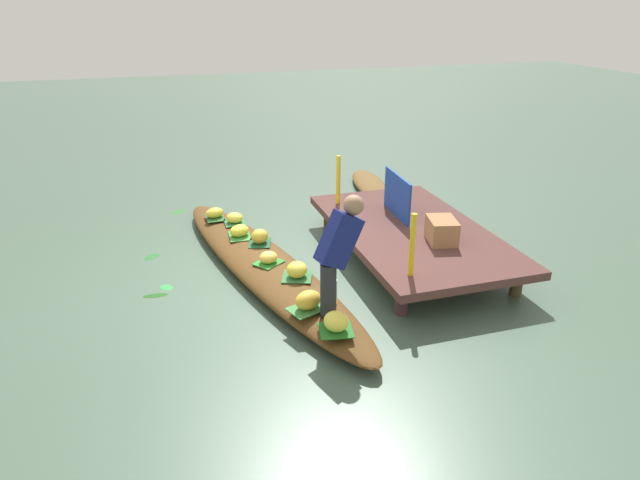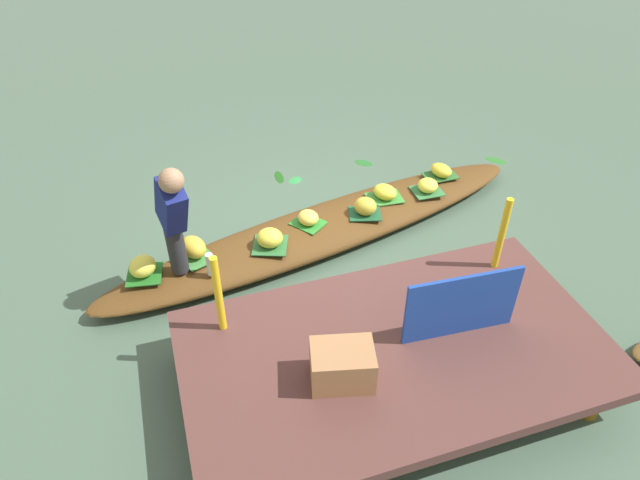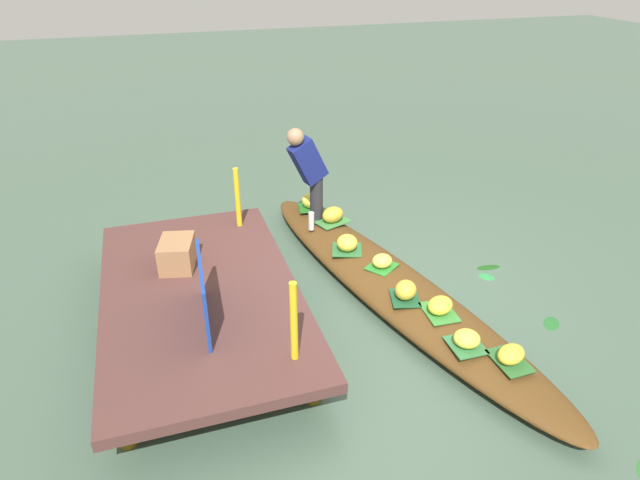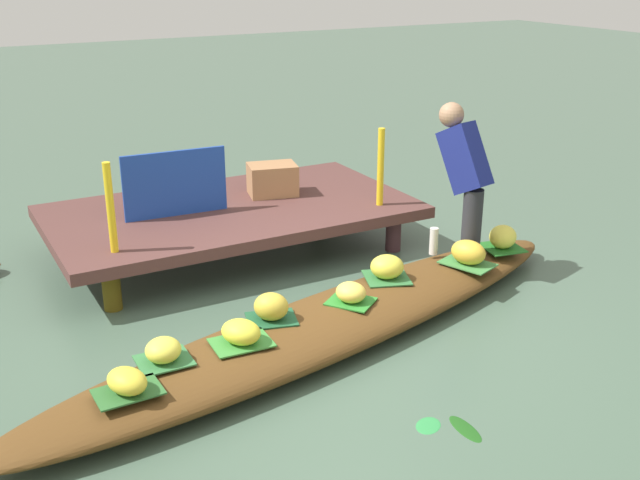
{
  "view_description": "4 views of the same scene",
  "coord_description": "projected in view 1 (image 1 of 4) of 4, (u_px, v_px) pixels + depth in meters",
  "views": [
    {
      "loc": [
        6.19,
        -1.19,
        3.17
      ],
      "look_at": [
        0.41,
        0.6,
        0.55
      ],
      "focal_mm": 31.76,
      "sensor_mm": 36.0,
      "label": 1
    },
    {
      "loc": [
        1.51,
        4.5,
        3.68
      ],
      "look_at": [
        0.21,
        0.45,
        0.35
      ],
      "focal_mm": 32.06,
      "sensor_mm": 36.0,
      "label": 2
    },
    {
      "loc": [
        -4.35,
        2.17,
        3.3
      ],
      "look_at": [
        0.48,
        0.63,
        0.52
      ],
      "focal_mm": 30.67,
      "sensor_mm": 36.0,
      "label": 3
    },
    {
      "loc": [
        -2.34,
        -4.14,
        2.55
      ],
      "look_at": [
        0.3,
        0.67,
        0.48
      ],
      "focal_mm": 42.8,
      "sensor_mm": 36.0,
      "label": 4
    }
  ],
  "objects": [
    {
      "name": "drifting_plant_2",
      "position": [
        156.0,
        295.0,
        6.51
      ],
      "size": [
        0.13,
        0.29,
        0.01
      ],
      "primitive_type": "ellipsoid",
      "rotation": [
        0.0,
        0.0,
        1.5
      ],
      "color": "#1B5017",
      "rests_on": "ground"
    },
    {
      "name": "banana_bunch_5",
      "position": [
        239.0,
        231.0,
        7.47
      ],
      "size": [
        0.31,
        0.34,
        0.15
      ],
      "primitive_type": "ellipsoid",
      "rotation": [
        0.0,
        0.0,
        5.21
      ],
      "color": "yellow",
      "rests_on": "vendor_boat"
    },
    {
      "name": "banana_bunch_3",
      "position": [
        260.0,
        236.0,
        7.25
      ],
      "size": [
        0.31,
        0.31,
        0.19
      ],
      "primitive_type": "ellipsoid",
      "rotation": [
        0.0,
        0.0,
        5.53
      ],
      "color": "gold",
      "rests_on": "vendor_boat"
    },
    {
      "name": "market_banner",
      "position": [
        397.0,
        195.0,
        7.62
      ],
      "size": [
        0.9,
        0.08,
        0.57
      ],
      "primitive_type": "cube",
      "rotation": [
        0.0,
        0.0,
        -0.06
      ],
      "color": "#1B3D9B",
      "rests_on": "dock_platform"
    },
    {
      "name": "leaf_mat_2",
      "position": [
        235.0,
        223.0,
        7.94
      ],
      "size": [
        0.33,
        0.29,
        0.01
      ],
      "primitive_type": "cube",
      "rotation": [
        0.0,
        0.0,
        3.12
      ],
      "color": "#33723D",
      "rests_on": "vendor_boat"
    },
    {
      "name": "water_bottle",
      "position": [
        334.0,
        290.0,
        5.9
      ],
      "size": [
        0.07,
        0.07,
        0.22
      ],
      "primitive_type": "cylinder",
      "color": "silver",
      "rests_on": "vendor_boat"
    },
    {
      "name": "vendor_person",
      "position": [
        338.0,
        249.0,
        5.45
      ],
      "size": [
        0.28,
        0.51,
        1.21
      ],
      "color": "#28282D",
      "rests_on": "vendor_boat"
    },
    {
      "name": "leaf_mat_1",
      "position": [
        308.0,
        308.0,
        5.76
      ],
      "size": [
        0.4,
        0.47,
        0.01
      ],
      "primitive_type": "cube",
      "rotation": [
        0.0,
        0.0,
        1.92
      ],
      "color": "#3D7F3D",
      "rests_on": "vendor_boat"
    },
    {
      "name": "drifting_plant_3",
      "position": [
        166.0,
        287.0,
        6.69
      ],
      "size": [
        0.23,
        0.22,
        0.01
      ],
      "primitive_type": "ellipsoid",
      "rotation": [
        0.0,
        0.0,
        0.58
      ],
      "color": "#2E8A43",
      "rests_on": "ground"
    },
    {
      "name": "drifting_plant_0",
      "position": [
        178.0,
        212.0,
        9.03
      ],
      "size": [
        0.28,
        0.3,
        0.01
      ],
      "primitive_type": "ellipsoid",
      "rotation": [
        0.0,
        0.0,
        2.24
      ],
      "color": "#2A6D28",
      "rests_on": "ground"
    },
    {
      "name": "leaf_mat_5",
      "position": [
        240.0,
        236.0,
        7.5
      ],
      "size": [
        0.39,
        0.3,
        0.01
      ],
      "primitive_type": "cube",
      "rotation": [
        0.0,
        0.0,
        3.08
      ],
      "color": "#3A8636",
      "rests_on": "vendor_boat"
    },
    {
      "name": "leaf_mat_7",
      "position": [
        269.0,
        263.0,
        6.75
      ],
      "size": [
        0.39,
        0.41,
        0.01
      ],
      "primitive_type": "cube",
      "rotation": [
        0.0,
        0.0,
        2.2
      ],
      "color": "#2C822C",
      "rests_on": "vendor_boat"
    },
    {
      "name": "produce_crate",
      "position": [
        442.0,
        230.0,
        6.85
      ],
      "size": [
        0.5,
        0.41,
        0.29
      ],
      "primitive_type": "cube",
      "rotation": [
        0.0,
        0.0,
        -0.24
      ],
      "color": "#A27149",
      "rests_on": "dock_platform"
    },
    {
      "name": "banana_bunch_1",
      "position": [
        308.0,
        300.0,
        5.72
      ],
      "size": [
        0.3,
        0.34,
        0.19
      ],
      "primitive_type": "ellipsoid",
      "rotation": [
        0.0,
        0.0,
        1.95
      ],
      "color": "gold",
      "rests_on": "vendor_boat"
    },
    {
      "name": "banana_bunch_6",
      "position": [
        297.0,
        270.0,
        6.37
      ],
      "size": [
        0.33,
        0.32,
        0.18
      ],
      "primitive_type": "ellipsoid",
      "rotation": [
        0.0,
        0.0,
        1.15
      ],
      "color": "yellow",
      "rests_on": "vendor_boat"
    },
    {
      "name": "banana_bunch_2",
      "position": [
        235.0,
        218.0,
        7.91
      ],
      "size": [
        0.29,
        0.3,
        0.15
      ],
      "primitive_type": "ellipsoid",
      "rotation": [
        0.0,
        0.0,
        4.28
      ],
      "color": "yellow",
      "rests_on": "vendor_boat"
    },
    {
      "name": "moored_boat",
      "position": [
        370.0,
        185.0,
        10.07
      ],
      "size": [
        1.89,
        0.8,
        0.16
      ],
      "primitive_type": "ellipsoid",
      "rotation": [
        0.0,
        0.0,
        -0.15
      ],
      "color": "brown",
      "rests_on": "ground"
    },
    {
      "name": "leaf_mat_0",
      "position": [
        215.0,
        217.0,
        8.13
      ],
      "size": [
        0.38,
        0.26,
        0.01
      ],
      "primitive_type": "cube",
      "rotation": [
        0.0,
        0.0,
        0.03
      ],
      "color": "#2D632D",
      "rests_on": "vendor_boat"
    },
    {
      "name": "dock_platform",
      "position": [
        412.0,
        233.0,
        7.32
      ],
      "size": [
        3.2,
        1.8,
        0.41
      ],
      "color": "#53322E",
      "rests_on": "ground"
    },
    {
      "name": "leaf_mat_3",
      "position": [
        260.0,
        243.0,
        7.29
      ],
      "size": [
        0.39,
        0.35,
        0.01
      ],
      "primitive_type": "cube",
      "rotation": [
        0.0,
        0.0,
        2.87
      ],
      "color": "#1D5330",
      "rests_on": "vendor_boat"
    },
    {
      "name": "banana_bunch_4",
      "position": [
        336.0,
        321.0,
        5.35
      ],
      "size": [
        0.33,
        0.32,
        0.19
      ],
      "primitive_type": "ellipsoid",
      "rotation": [
        0.0,
        0.0,
        5.29
      ],
      "color": "#F4E54E",
      "rests_on": "vendor_boat"
    },
    {
      "name": "banana_bunch_7",
      "position": [
        268.0,
        257.0,
        6.72
      ],
      "size": [
        0.27,
        0.28,
        0.14
      ],
      "primitive_type": "ellipsoid",
      "rotation": [
        0.0,
        0.0,
        5.06
      ],
      "color": "#F9D652",
      "rests_on": "vendor_boat"
    },
    {
      "name": "leaf_mat_6",
      "position": [
        297.0,
        277.0,
        6.41
      ],
      "size": [
        0.42,
        0.42,
        0.01
      ],
      "primitive_type": "cube",
      "rotation": [
        0.0,
        0.0,
        2.79
      ],
      "color": "#2F6B36",
      "rests_on": "vendor_boat"
    },
    {
      "name": "railing_post_west",
      "position": [
        338.0,
        180.0,
        8.05
      ],
      "size": [
        0.06,
        0.06,
        0.7
      ],
      "primitive_type": "cylinder",
      "color": "yellow",
      "rests_on": "dock_platform"
    },
    {
      "name": "banana_bunch_0",
      "position": [
        214.0,
        213.0,
        8.1
      ],
      "size": [
        0.28,
        0.32,
        0.14
      ],
      "primitive_type": "ellipsoid",
      "rotation": [
        0.0,
        0.0,
        5.1
      ],
      "color": "yellow",
      "rests_on": "vendor_boat"
    },
    {
      "name": "vendor_boat",
      "position": [
        264.0,
        265.0,
        6.96
      ],
      "size": [
        4.94,
        1.85,
        0.24
      ],
      "primitive_type": "ellipsoid",
      "rotation": [
        0.0,
        0.0,
        0.22
      ],
      "color": "#553717",
      "rests_on": "ground"
    },
    {
      "name": "railing_post_east",
      "position": [
        412.0,
        245.0,
        5.94
      ],
      "size": [
        0.06,
        0.06,
        0.7
      ],
      "primitive_type": "cylinder",
      "color": "yellow",
      "rests_on": "dock_platform"
    },
    {
      "name": "canal_water",
      "position": [
        264.0,
        274.0,
        7.01
      ],
      "size": [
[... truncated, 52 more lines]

